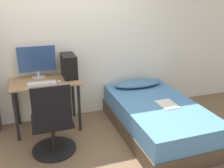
# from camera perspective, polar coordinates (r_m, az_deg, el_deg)

# --- Properties ---
(ground_plane) EXTENTS (14.00, 14.00, 0.00)m
(ground_plane) POSITION_cam_1_polar(r_m,az_deg,el_deg) (3.24, -5.17, -17.67)
(ground_plane) COLOR brown
(wall_back) EXTENTS (8.00, 0.05, 2.50)m
(wall_back) POSITION_cam_1_polar(r_m,az_deg,el_deg) (4.02, -10.60, 9.28)
(wall_back) COLOR silver
(wall_back) RESTS_ON ground_plane
(desk) EXTENTS (0.98, 0.60, 0.77)m
(desk) POSITION_cam_1_polar(r_m,az_deg,el_deg) (3.83, -14.91, -1.10)
(desk) COLOR #997047
(desk) RESTS_ON ground_plane
(office_chair) EXTENTS (0.58, 0.58, 1.00)m
(office_chair) POSITION_cam_1_polar(r_m,az_deg,el_deg) (3.30, -13.37, -9.75)
(office_chair) COLOR black
(office_chair) RESTS_ON ground_plane
(bed) EXTENTS (1.09, 1.92, 0.48)m
(bed) POSITION_cam_1_polar(r_m,az_deg,el_deg) (3.80, 10.12, -7.52)
(bed) COLOR #4C3D2D
(bed) RESTS_ON ground_plane
(pillow) EXTENTS (0.83, 0.36, 0.11)m
(pillow) POSITION_cam_1_polar(r_m,az_deg,el_deg) (4.25, 5.91, 0.19)
(pillow) COLOR teal
(pillow) RESTS_ON bed
(magazine) EXTENTS (0.24, 0.32, 0.01)m
(magazine) POSITION_cam_1_polar(r_m,az_deg,el_deg) (3.65, 12.49, -4.54)
(magazine) COLOR silver
(magazine) RESTS_ON bed
(monitor) EXTENTS (0.57, 0.19, 0.49)m
(monitor) POSITION_cam_1_polar(r_m,az_deg,el_deg) (3.90, -16.77, 5.21)
(monitor) COLOR #B7B7BC
(monitor) RESTS_ON desk
(keyboard) EXTENTS (0.39, 0.13, 0.02)m
(keyboard) POSITION_cam_1_polar(r_m,az_deg,el_deg) (3.67, -15.76, 0.19)
(keyboard) COLOR silver
(keyboard) RESTS_ON desk
(pc_tower) EXTENTS (0.20, 0.41, 0.35)m
(pc_tower) POSITION_cam_1_polar(r_m,az_deg,el_deg) (3.85, -9.85, 4.12)
(pc_tower) COLOR black
(pc_tower) RESTS_ON desk
(mouse) EXTENTS (0.06, 0.09, 0.02)m
(mouse) POSITION_cam_1_polar(r_m,az_deg,el_deg) (3.69, -11.95, 0.61)
(mouse) COLOR silver
(mouse) RESTS_ON desk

